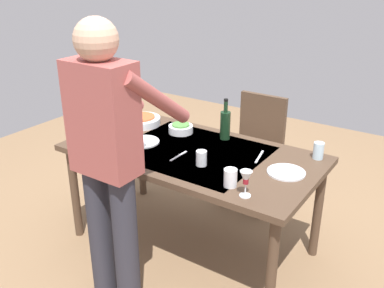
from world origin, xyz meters
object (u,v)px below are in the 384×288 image
Objects in this scene: chair_near at (256,143)px; serving_bowl_pasta at (141,120)px; water_cup_near_right at (201,158)px; dinner_plate_far at (143,142)px; water_cup_far_left at (230,178)px; side_bowl_salad at (181,128)px; person_server at (109,156)px; dining_table at (192,160)px; wine_bottle at (225,124)px; wine_glass_left at (246,179)px; water_cup_near_left at (318,151)px; dinner_plate_near at (286,172)px.

chair_near reaches higher than serving_bowl_pasta.
water_cup_near_right is 0.42× the size of dinner_plate_far.
side_bowl_salad is at bearing -36.19° from water_cup_far_left.
side_bowl_salad is at bearing -78.34° from person_server.
side_bowl_salad is (-0.36, -0.03, 0.00)m from serving_bowl_pasta.
side_bowl_salad is at bearing -110.20° from dinner_plate_far.
dining_table is 0.37m from wine_bottle.
water_cup_far_left reaches higher than side_bowl_salad.
wine_glass_left reaches higher than dining_table.
water_cup_near_left is (-0.66, -0.04, -0.06)m from wine_bottle.
side_bowl_salad is (0.33, 0.08, -0.08)m from wine_bottle.
water_cup_near_left is at bearing -159.03° from dinner_plate_far.
water_cup_far_left is (-0.37, 1.12, 0.27)m from chair_near.
person_server reaches higher than dinner_plate_near.
wine_bottle is at bearing -52.46° from wine_glass_left.
chair_near is 1.31m from wine_glass_left.
water_cup_near_right is 0.54m from dinner_plate_far.
wine_bottle is 0.35m from side_bowl_salad.
water_cup_near_left is 0.70m from water_cup_far_left.
wine_glass_left is at bearing 156.28° from water_cup_far_left.
serving_bowl_pasta is (0.78, -0.35, -0.01)m from water_cup_near_right.
dining_table is at bearing 25.45° from water_cup_near_left.
water_cup_near_left is (-0.66, 0.48, 0.27)m from chair_near.
wine_bottle is 1.29× the size of dinner_plate_far.
person_server is at bearing 39.56° from water_cup_far_left.
dinner_plate_far is (0.82, -0.21, -0.05)m from water_cup_far_left.
side_bowl_salad is at bearing -34.54° from wine_glass_left.
wine_bottle is at bearing -97.55° from person_server.
chair_near is 3.03× the size of serving_bowl_pasta.
water_cup_far_left reaches higher than dinner_plate_near.
chair_near reaches higher than dining_table.
dining_table is at bearing 161.80° from serving_bowl_pasta.
side_bowl_salad is (0.34, 0.60, 0.25)m from chair_near.
water_cup_far_left reaches higher than dinner_plate_far.
serving_bowl_pasta is at bearing -48.07° from dinner_plate_far.
side_bowl_salad is (0.25, -0.23, 0.10)m from dining_table.
person_server is 0.74m from dinner_plate_far.
serving_bowl_pasta is (0.68, 0.11, -0.08)m from wine_bottle.
water_cup_near_left is at bearing -173.61° from serving_bowl_pasta.
wine_glass_left is 1.38× the size of water_cup_near_left.
dinner_plate_far is at bearing -15.94° from wine_glass_left.
dinner_plate_far is (0.44, 0.38, -0.10)m from wine_bottle.
water_cup_near_right reaches higher than dining_table.
side_bowl_salad is 0.78× the size of dinner_plate_near.
dinner_plate_near is at bearing -133.50° from person_server.
water_cup_far_left is at bearing 154.11° from water_cup_near_right.
dinner_plate_far is at bearing -64.43° from person_server.
water_cup_near_right is at bearing 41.37° from water_cup_near_left.
wine_glass_left is at bearing 78.42° from dinner_plate_near.
wine_bottle is 0.82m from wine_glass_left.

